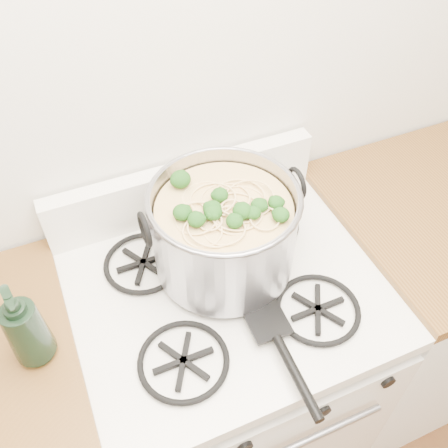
% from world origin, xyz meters
% --- Properties ---
extents(gas_range, '(0.76, 0.66, 0.92)m').
position_xyz_m(gas_range, '(0.00, 1.26, 0.44)').
color(gas_range, white).
rests_on(gas_range, ground).
extents(counter_left, '(0.25, 0.65, 0.92)m').
position_xyz_m(counter_left, '(-0.51, 1.26, 0.46)').
color(counter_left, silver).
rests_on(counter_left, ground).
extents(stock_pot, '(0.38, 0.35, 0.24)m').
position_xyz_m(stock_pot, '(0.02, 1.33, 1.04)').
color(stock_pot, '#96959D').
rests_on(stock_pot, gas_range).
extents(spatula, '(0.30, 0.32, 0.02)m').
position_xyz_m(spatula, '(0.04, 1.13, 0.94)').
color(spatula, black).
rests_on(spatula, gas_range).
extents(glass_bowl, '(0.14, 0.14, 0.03)m').
position_xyz_m(glass_bowl, '(0.14, 1.53, 0.94)').
color(glass_bowl, white).
rests_on(glass_bowl, gas_range).
extents(bottle, '(0.10, 0.10, 0.23)m').
position_xyz_m(bottle, '(-0.46, 1.25, 1.04)').
color(bottle, black).
rests_on(bottle, counter_left).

